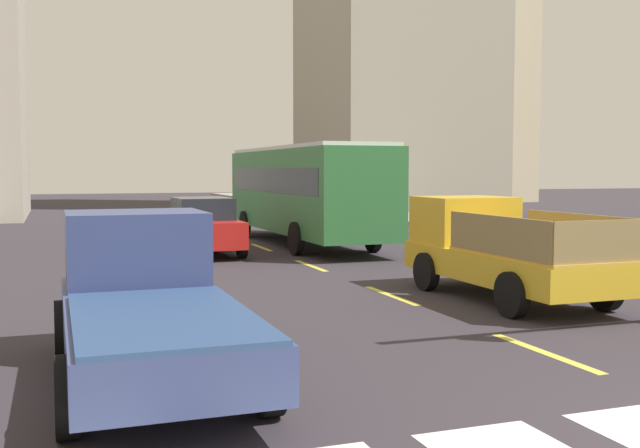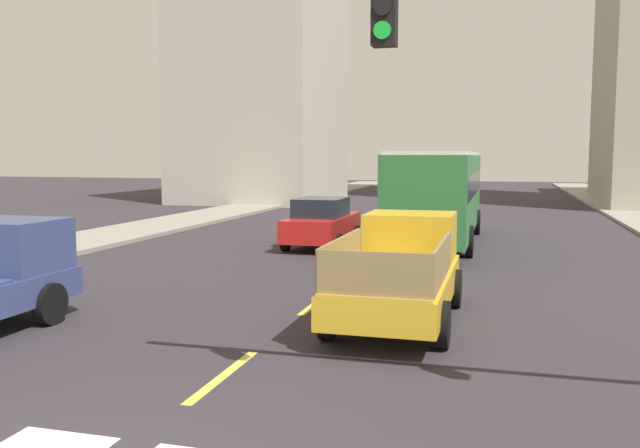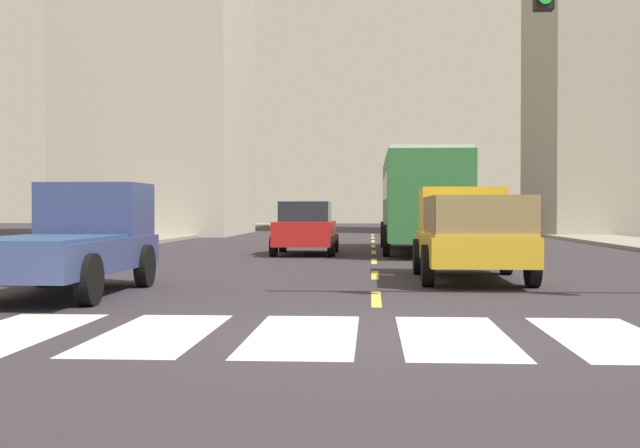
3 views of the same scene
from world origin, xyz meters
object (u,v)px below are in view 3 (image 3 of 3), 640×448
object	(u,v)px
pickup_dark	(74,240)
city_bus	(421,195)
pickup_stakebed	(468,234)
sedan_near_left	(306,228)

from	to	relation	value
pickup_dark	city_bus	xyz separation A→B (m)	(6.96, 14.67, 1.03)
pickup_stakebed	city_bus	xyz separation A→B (m)	(-0.32, 11.22, 1.02)
pickup_stakebed	sedan_near_left	world-z (taller)	pickup_stakebed
pickup_dark	sedan_near_left	distance (m)	13.18
city_bus	pickup_dark	bearing A→B (deg)	-115.44
city_bus	sedan_near_left	bearing A→B (deg)	-154.27
pickup_stakebed	pickup_dark	size ratio (longest dim) A/B	1.00
pickup_dark	sedan_near_left	size ratio (longest dim) A/B	1.18
city_bus	sedan_near_left	size ratio (longest dim) A/B	2.45
city_bus	sedan_near_left	world-z (taller)	city_bus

